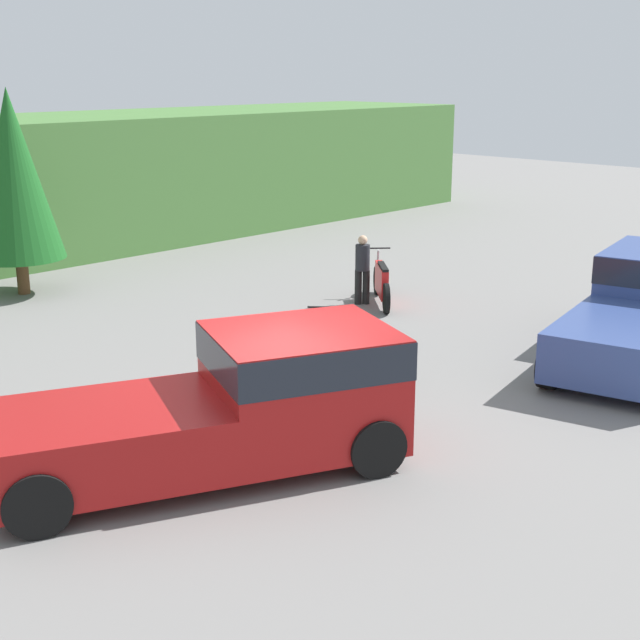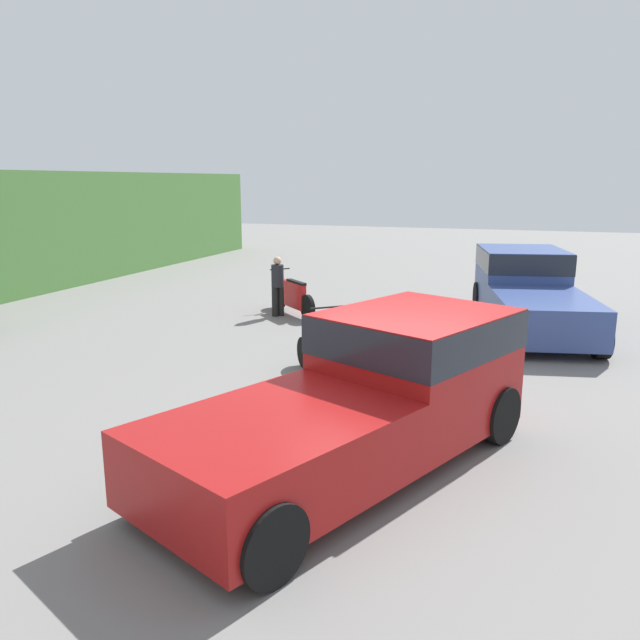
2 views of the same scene
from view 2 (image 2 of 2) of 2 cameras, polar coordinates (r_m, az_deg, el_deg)
name	(u,v)px [view 2 (image 2 of 2)]	position (r m, az deg, el deg)	size (l,w,h in m)	color
ground_plane	(387,434)	(9.24, 6.15, -10.36)	(80.00, 80.00, 0.00)	slate
pickup_truck_red	(375,388)	(8.16, 5.10, -6.21)	(5.77, 4.09, 1.84)	maroon
pickup_truck_second	(528,288)	(16.48, 18.45, 2.83)	(5.96, 3.24, 1.84)	#334784
dirt_bike	(293,297)	(17.04, -2.50, 2.14)	(1.73, 1.86, 1.16)	black
quad_atv	(342,350)	(11.80, 2.01, -2.72)	(2.15, 2.07, 1.22)	black
rider_person	(278,284)	(16.79, -3.89, 3.30)	(0.47, 0.47, 1.61)	black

